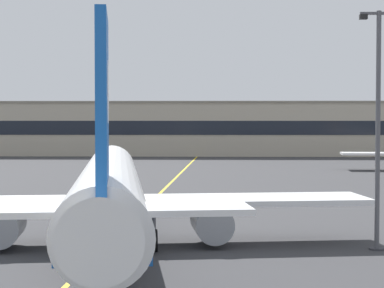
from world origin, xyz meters
TOP-DOWN VIEW (x-y plane):
  - ground_plane at (0.00, 0.00)m, footprint 400.00×400.00m
  - taxiway_centreline at (0.00, 30.00)m, footprint 6.08×179.92m
  - airliner_foreground at (-0.47, 9.51)m, footprint 32.35×41.46m
  - apron_lamp_post at (15.43, 9.01)m, footprint 2.24×0.90m
  - safety_cone_by_nose_gear at (-0.40, 24.76)m, footprint 0.44×0.44m
  - terminal_building at (2.73, 113.70)m, footprint 125.67×12.40m

SIDE VIEW (x-z plane):
  - ground_plane at x=0.00m, z-range 0.00..0.00m
  - taxiway_centreline at x=0.00m, z-range 0.00..0.01m
  - safety_cone_by_nose_gear at x=-0.40m, z-range -0.02..0.53m
  - airliner_foreground at x=-0.47m, z-range -2.46..9.19m
  - terminal_building at x=2.73m, z-range 0.01..11.15m
  - apron_lamp_post at x=15.43m, z-range 0.31..14.30m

